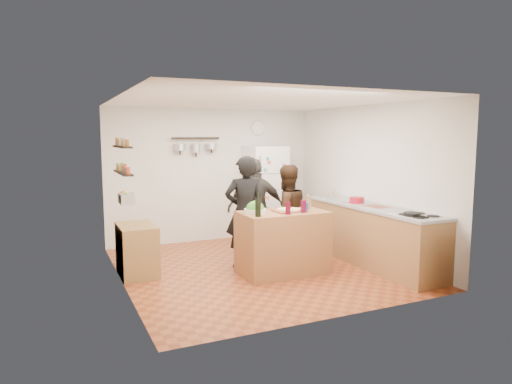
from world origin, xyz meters
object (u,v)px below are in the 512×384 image
salad_bowl (255,211)px  wine_bottle (258,208)px  pepper_mill (308,203)px  red_bowl (357,200)px  person_center (286,214)px  person_back (256,208)px  wall_clock (258,128)px  side_table (137,250)px  prep_island (283,242)px  skillet (412,214)px  counter_run (373,236)px  fridge (265,193)px  salt_canister (305,207)px  person_left (245,212)px

salad_bowl → wine_bottle: 0.29m
pepper_mill → red_bowl: size_ratio=0.73×
person_center → person_back: 0.61m
wine_bottle → wall_clock: bearing=65.2°
wine_bottle → person_center: (0.80, 0.69, -0.25)m
side_table → prep_island: bearing=-22.6°
person_center → skillet: size_ratio=6.71×
skillet → red_bowl: (0.05, 1.28, 0.03)m
counter_run → fridge: (-0.75, 2.30, 0.45)m
pepper_mill → person_center: bearing=109.0°
salt_canister → person_center: bearing=89.6°
wine_bottle → skillet: bearing=-24.6°
skillet → side_table: skillet is taller
red_bowl → salad_bowl: bearing=-175.6°
person_left → person_back: bearing=-112.8°
person_center → person_back: (-0.27, 0.54, 0.04)m
salt_canister → person_left: 0.93m
red_bowl → person_back: bearing=149.9°
salt_canister → person_left: bearing=137.4°
wall_clock → skillet: bearing=-79.6°
salad_bowl → counter_run: (1.91, -0.21, -0.49)m
skillet → fridge: 3.29m
red_bowl → person_left: bearing=170.5°
fridge → red_bowl: bearing=-70.2°
red_bowl → side_table: red_bowl is taller
person_center → side_table: (-2.25, 0.34, -0.41)m
fridge → wine_bottle: bearing=-117.8°
person_left → person_center: person_left is taller
person_back → fridge: 1.34m
salad_bowl → skillet: size_ratio=1.36×
pepper_mill → person_center: size_ratio=0.11×
skillet → side_table: size_ratio=0.29×
prep_island → person_center: size_ratio=0.81×
person_back → wine_bottle: bearing=79.5°
salad_bowl → wine_bottle: (-0.08, -0.27, 0.09)m
red_bowl → side_table: size_ratio=0.29×
wine_bottle → person_center: 1.09m
salt_canister → counter_run: 1.30m
prep_island → wall_clock: bearing=73.2°
wine_bottle → person_back: (0.53, 1.23, -0.22)m
skillet → side_table: bearing=150.4°
pepper_mill → fridge: (0.29, 2.09, -0.09)m
prep_island → red_bowl: red_bowl is taller
person_back → skillet: size_ratio=7.03×
person_center → counter_run: (1.19, -0.63, -0.33)m
person_left → person_back: 0.66m
salad_bowl → person_center: (0.72, 0.42, -0.17)m
person_left → wall_clock: (1.12, 1.97, 1.30)m
wine_bottle → person_center: person_center is taller
skillet → salad_bowl: bearing=148.0°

